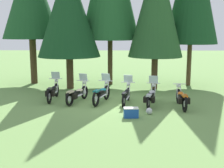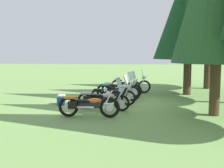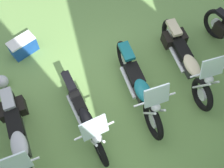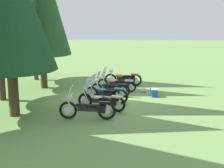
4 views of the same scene
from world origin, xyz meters
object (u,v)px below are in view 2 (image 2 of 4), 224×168
at_px(motorcycle_1, 121,88).
at_px(motorcycle_3, 113,95).
at_px(pine_tree_1, 189,7).
at_px(motorcycle_4, 102,99).
at_px(dropped_helmet, 69,105).
at_px(motorcycle_5, 88,105).
at_px(motorcycle_2, 118,90).
at_px(motorcycle_0, 130,85).
at_px(picnic_cooler, 61,100).

height_order(motorcycle_1, motorcycle_3, motorcycle_1).
xyz_separation_m(motorcycle_1, pine_tree_1, (-0.94, 3.62, 4.26)).
relative_size(motorcycle_4, dropped_helmet, 7.97).
bearing_deg(motorcycle_5, pine_tree_1, 53.18).
distance_m(motorcycle_1, motorcycle_3, 2.43).
distance_m(motorcycle_2, pine_tree_1, 6.01).
height_order(motorcycle_4, dropped_helmet, motorcycle_4).
bearing_deg(motorcycle_4, motorcycle_2, 92.39).
bearing_deg(motorcycle_3, motorcycle_0, 90.10).
distance_m(motorcycle_0, motorcycle_2, 2.58).
bearing_deg(motorcycle_2, pine_tree_1, 47.43).
bearing_deg(motorcycle_5, picnic_cooler, 124.77).
distance_m(motorcycle_4, picnic_cooler, 2.23).
relative_size(motorcycle_1, dropped_helmet, 7.94).
bearing_deg(motorcycle_0, dropped_helmet, -117.00).
relative_size(motorcycle_1, motorcycle_2, 1.00).
xyz_separation_m(motorcycle_1, motorcycle_2, (1.22, -0.06, 0.03)).
bearing_deg(dropped_helmet, motorcycle_2, 137.43).
relative_size(motorcycle_5, picnic_cooler, 3.59).
relative_size(motorcycle_5, pine_tree_1, 0.30).
height_order(motorcycle_4, pine_tree_1, pine_tree_1).
distance_m(motorcycle_1, motorcycle_5, 5.03).
bearing_deg(motorcycle_2, dropped_helmet, -115.53).
height_order(picnic_cooler, dropped_helmet, picnic_cooler).
bearing_deg(pine_tree_1, motorcycle_4, -42.80).
bearing_deg(motorcycle_5, motorcycle_1, 80.22).
distance_m(motorcycle_2, picnic_cooler, 2.82).
bearing_deg(picnic_cooler, motorcycle_1, 135.26).
bearing_deg(pine_tree_1, motorcycle_0, -96.59).
xyz_separation_m(motorcycle_5, picnic_cooler, (-2.38, -1.60, -0.25)).
relative_size(motorcycle_0, motorcycle_5, 1.03).
height_order(motorcycle_3, motorcycle_5, motorcycle_3).
distance_m(motorcycle_3, motorcycle_4, 1.21).
height_order(motorcycle_3, motorcycle_4, motorcycle_3).
xyz_separation_m(pine_tree_1, dropped_helmet, (4.29, -5.64, -4.57)).
distance_m(motorcycle_2, motorcycle_4, 2.42).
bearing_deg(motorcycle_3, pine_tree_1, 51.58).
xyz_separation_m(motorcycle_0, picnic_cooler, (3.86, -2.99, -0.26)).
height_order(pine_tree_1, picnic_cooler, pine_tree_1).
relative_size(motorcycle_2, dropped_helmet, 7.91).
relative_size(motorcycle_2, pine_tree_1, 0.29).
bearing_deg(pine_tree_1, picnic_cooler, -60.39).
relative_size(motorcycle_3, motorcycle_5, 0.94).
bearing_deg(motorcycle_4, picnic_cooler, 166.94).
distance_m(motorcycle_0, motorcycle_5, 6.40).
bearing_deg(motorcycle_0, motorcycle_4, -100.84).
height_order(motorcycle_0, picnic_cooler, motorcycle_0).
xyz_separation_m(picnic_cooler, dropped_helmet, (0.79, 0.51, -0.07)).
height_order(motorcycle_0, motorcycle_3, motorcycle_0).
distance_m(motorcycle_3, pine_tree_1, 6.64).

